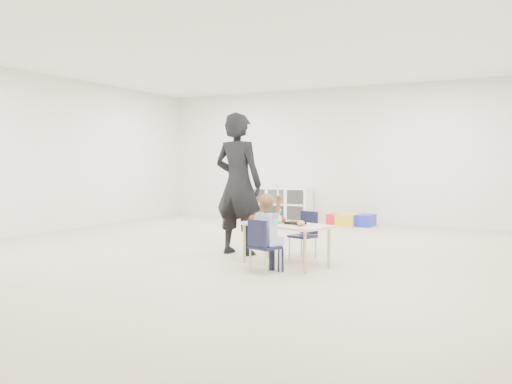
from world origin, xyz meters
The scene contains 16 objects.
room centered at (0.00, 0.00, 1.40)m, with size 9.00×9.02×2.80m.
table centered at (1.07, -0.42, 0.26)m, with size 1.23×0.87×0.51m.
chair_near centered at (1.06, -0.94, 0.30)m, with size 0.30×0.28×0.61m, color black, non-canonical shape.
chair_far centered at (1.08, 0.10, 0.30)m, with size 0.30×0.28×0.61m, color black, non-canonical shape.
child centered at (1.06, -0.94, 0.48)m, with size 0.41×0.41×0.96m, color #9AB5D0, non-canonical shape.
lunch_tray_near centered at (1.20, -0.43, 0.52)m, with size 0.22×0.16×0.03m, color black.
lunch_tray_far centered at (0.81, -0.23, 0.52)m, with size 0.22×0.16×0.03m, color black.
milk_carton centered at (1.02, -0.53, 0.56)m, with size 0.07×0.07×0.10m, color white.
bread_roll centered at (1.34, -0.59, 0.54)m, with size 0.09×0.09×0.07m, color tan.
apple_near centered at (1.01, -0.36, 0.54)m, with size 0.07×0.07×0.07m, color maroon.
apple_far centered at (0.57, -0.33, 0.54)m, with size 0.07×0.07×0.07m, color maroon.
cubby_shelf centered at (-1.20, 4.28, 0.35)m, with size 1.40×0.40×0.70m, color white.
adult centered at (0.17, 0.02, 0.95)m, with size 0.70×0.46×1.91m, color black.
bin_red centered at (0.23, 3.98, 0.11)m, with size 0.34×0.44×0.22m, color red.
bin_yellow centered at (0.46, 3.93, 0.12)m, with size 0.37×0.48×0.23m, color yellow.
bin_blue centered at (0.76, 3.98, 0.11)m, with size 0.36×0.47×0.23m, color #1926C0.
Camera 1 is at (3.76, -6.34, 1.24)m, focal length 38.00 mm.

